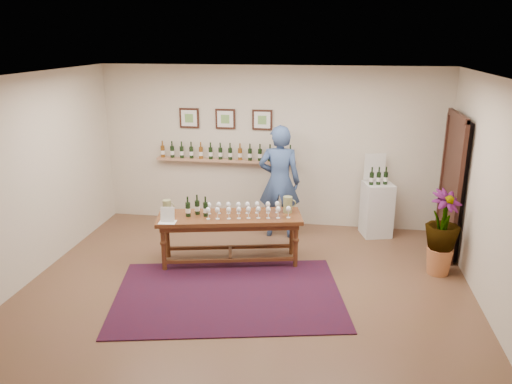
# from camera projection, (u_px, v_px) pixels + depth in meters

# --- Properties ---
(ground) EXTENTS (6.00, 6.00, 0.00)m
(ground) POSITION_uv_depth(u_px,v_px,m) (247.00, 286.00, 6.79)
(ground) COLOR brown
(ground) RESTS_ON ground
(room_shell) EXTENTS (6.00, 6.00, 6.00)m
(room_shell) POSITION_uv_depth(u_px,v_px,m) (398.00, 177.00, 7.90)
(room_shell) COLOR beige
(room_shell) RESTS_ON ground
(rug) EXTENTS (3.28, 2.52, 0.02)m
(rug) POSITION_uv_depth(u_px,v_px,m) (229.00, 295.00, 6.56)
(rug) COLOR #4F0E18
(rug) RESTS_ON ground
(tasting_table) EXTENTS (2.19, 1.09, 0.74)m
(tasting_table) POSITION_uv_depth(u_px,v_px,m) (230.00, 223.00, 7.35)
(tasting_table) COLOR #3F1A0F
(tasting_table) RESTS_ON ground
(table_glasses) EXTENTS (1.37, 0.56, 0.19)m
(table_glasses) POSITION_uv_depth(u_px,v_px,m) (248.00, 210.00, 7.27)
(table_glasses) COLOR white
(table_glasses) RESTS_ON tasting_table
(table_bottles) EXTENTS (0.33, 0.22, 0.32)m
(table_bottles) POSITION_uv_depth(u_px,v_px,m) (197.00, 205.00, 7.28)
(table_bottles) COLOR black
(table_bottles) RESTS_ON tasting_table
(pitcher_left) EXTENTS (0.19, 0.19, 0.23)m
(pitcher_left) POSITION_uv_depth(u_px,v_px,m) (167.00, 207.00, 7.31)
(pitcher_left) COLOR olive
(pitcher_left) RESTS_ON tasting_table
(pitcher_right) EXTENTS (0.17, 0.17, 0.25)m
(pitcher_right) POSITION_uv_depth(u_px,v_px,m) (288.00, 204.00, 7.40)
(pitcher_right) COLOR olive
(pitcher_right) RESTS_ON tasting_table
(menu_card) EXTENTS (0.25, 0.19, 0.22)m
(menu_card) POSITION_uv_depth(u_px,v_px,m) (168.00, 215.00, 7.02)
(menu_card) COLOR silver
(menu_card) RESTS_ON tasting_table
(display_pedestal) EXTENTS (0.56, 0.56, 0.92)m
(display_pedestal) POSITION_uv_depth(u_px,v_px,m) (377.00, 209.00, 8.44)
(display_pedestal) COLOR silver
(display_pedestal) RESTS_ON ground
(pedestal_bottles) EXTENTS (0.29, 0.14, 0.28)m
(pedestal_bottles) POSITION_uv_depth(u_px,v_px,m) (379.00, 176.00, 8.20)
(pedestal_bottles) COLOR black
(pedestal_bottles) RESTS_ON display_pedestal
(info_sign) EXTENTS (0.35, 0.11, 0.50)m
(info_sign) POSITION_uv_depth(u_px,v_px,m) (375.00, 167.00, 8.37)
(info_sign) COLOR silver
(info_sign) RESTS_ON display_pedestal
(potted_plant) EXTENTS (0.79, 0.79, 1.07)m
(potted_plant) POSITION_uv_depth(u_px,v_px,m) (442.00, 233.00, 6.98)
(potted_plant) COLOR #A86238
(potted_plant) RESTS_ON ground
(person) EXTENTS (0.71, 0.47, 1.90)m
(person) POSITION_uv_depth(u_px,v_px,m) (279.00, 182.00, 8.26)
(person) COLOR #324977
(person) RESTS_ON ground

